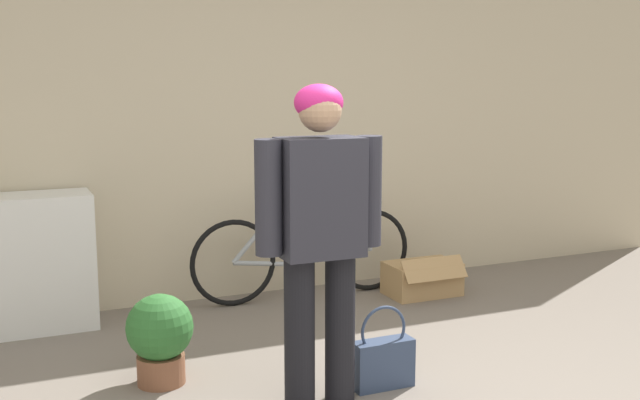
% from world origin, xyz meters
% --- Properties ---
extents(wall_back, '(8.00, 0.07, 2.60)m').
position_xyz_m(wall_back, '(0.00, 2.80, 1.30)').
color(wall_back, beige).
rests_on(wall_back, ground_plane).
extents(side_shelf, '(1.06, 0.39, 0.87)m').
position_xyz_m(side_shelf, '(-1.57, 2.56, 0.44)').
color(side_shelf, white).
rests_on(side_shelf, ground_plane).
extents(person, '(0.64, 0.25, 1.56)m').
position_xyz_m(person, '(-0.19, 0.81, 0.92)').
color(person, black).
rests_on(person, ground_plane).
extents(bicycle, '(1.68, 0.46, 0.69)m').
position_xyz_m(bicycle, '(0.43, 2.51, 0.34)').
color(bicycle, black).
rests_on(bicycle, ground_plane).
extents(handbag, '(0.32, 0.11, 0.44)m').
position_xyz_m(handbag, '(0.19, 0.86, 0.15)').
color(handbag, '#334260').
rests_on(handbag, ground_plane).
extents(cardboard_box, '(0.53, 0.39, 0.31)m').
position_xyz_m(cardboard_box, '(1.26, 2.24, 0.12)').
color(cardboard_box, tan).
rests_on(cardboard_box, ground_plane).
extents(potted_plant, '(0.35, 0.35, 0.48)m').
position_xyz_m(potted_plant, '(-0.86, 1.37, 0.26)').
color(potted_plant, brown).
rests_on(potted_plant, ground_plane).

